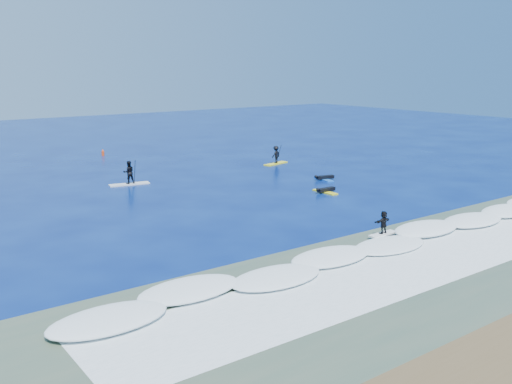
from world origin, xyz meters
TOP-DOWN VIEW (x-y plane):
  - ground at (0.00, 0.00)m, footprint 160.00×160.00m
  - shallow_water at (0.00, -14.00)m, footprint 90.00×13.00m
  - breaking_wave at (0.00, -10.00)m, footprint 40.00×6.00m
  - whitewater at (0.00, -13.00)m, footprint 34.00×5.00m
  - sup_paddler_center at (-3.38, 13.59)m, footprint 3.40×1.40m
  - sup_paddler_right at (12.71, 14.30)m, footprint 3.11×1.47m
  - prone_paddler_near at (7.63, 1.72)m, footprint 1.83×2.31m
  - prone_paddler_far at (11.03, 5.48)m, footprint 1.86×2.42m
  - wave_surfer at (2.13, -8.93)m, footprint 1.98×0.60m
  - marker_buoy at (0.80, 29.74)m, footprint 0.31×0.31m

SIDE VIEW (x-z plane):
  - ground at x=0.00m, z-range 0.00..0.00m
  - breaking_wave at x=0.00m, z-range -0.15..0.15m
  - whitewater at x=0.00m, z-range -0.01..0.01m
  - shallow_water at x=0.00m, z-range 0.00..0.01m
  - prone_paddler_near at x=7.63m, z-range -0.08..0.41m
  - prone_paddler_far at x=11.03m, z-range -0.08..0.41m
  - marker_buoy at x=0.80m, z-range -0.05..0.71m
  - wave_surfer at x=2.13m, z-range 0.10..1.52m
  - sup_paddler_right at x=12.71m, z-range -0.23..1.88m
  - sup_paddler_center at x=-3.38m, z-range -0.29..2.03m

